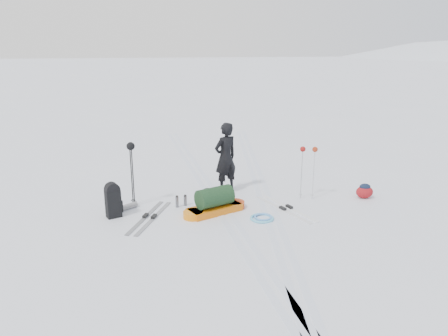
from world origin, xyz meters
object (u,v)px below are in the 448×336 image
(skier, at_px, (225,158))
(expedition_rucksack, at_px, (115,200))
(pulk_sled, at_px, (215,203))
(ski_poles_black, at_px, (131,154))

(skier, distance_m, expedition_rucksack, 3.07)
(skier, bearing_deg, pulk_sled, 42.50)
(skier, relative_size, expedition_rucksack, 2.27)
(skier, height_order, ski_poles_black, skier)
(pulk_sled, xyz_separation_m, expedition_rucksack, (-2.24, 0.19, 0.14))
(expedition_rucksack, height_order, ski_poles_black, ski_poles_black)
(pulk_sled, bearing_deg, skier, 46.79)
(pulk_sled, bearing_deg, expedition_rucksack, 151.57)
(skier, height_order, pulk_sled, skier)
(skier, xyz_separation_m, ski_poles_black, (-2.36, -0.64, 0.36))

